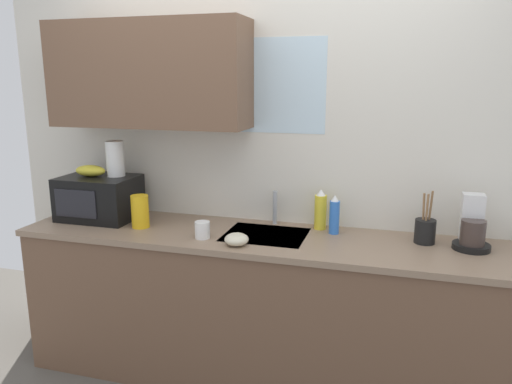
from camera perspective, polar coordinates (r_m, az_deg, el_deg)
The scene contains 13 objects.
kitchen_wall_assembly at distance 3.04m, azimuth -1.11°, elevation 5.43°, with size 3.53×0.42×2.50m.
counter_unit at distance 2.98m, azimuth 0.02°, elevation -13.07°, with size 2.76×0.63×0.90m.
sink_faucet at distance 3.00m, azimuth 2.21°, elevation -1.79°, with size 0.03×0.03×0.21m, color #B2B5BA.
microwave at distance 3.26m, azimuth -17.64°, elevation -0.63°, with size 0.46×0.35×0.27m.
banana_bunch at distance 3.26m, azimuth -18.55°, elevation 2.35°, with size 0.20×0.11×0.07m, color gold.
paper_towel_roll at distance 3.20m, azimuth -15.93°, elevation 3.72°, with size 0.11×0.11×0.22m, color white.
coffee_maker at distance 2.82m, azimuth 23.66°, elevation -3.87°, with size 0.19×0.21×0.28m.
dish_soap_bottle_yellow at distance 2.92m, azimuth 7.44°, elevation -2.12°, with size 0.07×0.07×0.24m.
dish_soap_bottle_blue at distance 2.85m, azimuth 9.02°, elevation -2.70°, with size 0.06×0.06×0.23m.
cereal_canister at distance 3.01m, azimuth -13.22°, elevation -2.19°, with size 0.10×0.10×0.19m, color gold.
mug_white at distance 2.76m, azimuth -6.21°, elevation -4.37°, with size 0.08×0.08×0.10m, color white.
utensil_crock at distance 2.81m, azimuth 18.92°, elevation -4.20°, with size 0.11×0.11×0.29m.
small_bowl at distance 2.64m, azimuth -2.26°, elevation -5.47°, with size 0.13×0.13×0.07m, color beige.
Camera 1 is at (0.75, -2.57, 1.77)m, focal length 34.68 mm.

